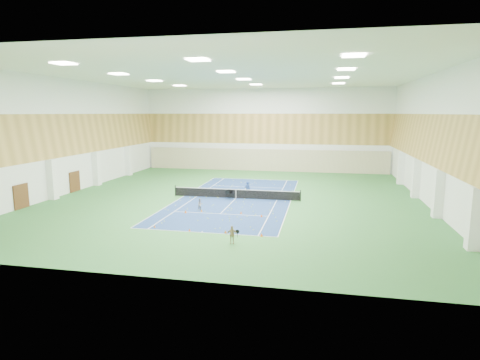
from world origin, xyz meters
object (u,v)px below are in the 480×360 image
coach (247,189)px  ball_cart (229,195)px  child_court (200,205)px  child_apron (232,235)px  tennis_net (236,193)px

coach → ball_cart: size_ratio=1.68×
child_court → ball_cart: 5.22m
child_apron → coach: bearing=82.9°
child_apron → ball_cart: (-3.24, 13.20, -0.12)m
tennis_net → child_apron: size_ratio=10.61×
tennis_net → child_apron: (2.67, -13.80, 0.05)m
tennis_net → coach: bearing=37.6°
ball_cart → coach: bearing=59.3°
coach → child_court: 7.08m
coach → tennis_net: bearing=17.1°
tennis_net → child_court: size_ratio=11.89×
tennis_net → ball_cart: tennis_net is taller
coach → child_court: bearing=44.3°
child_court → ball_cart: size_ratio=1.12×
coach → ball_cart: bearing=20.6°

